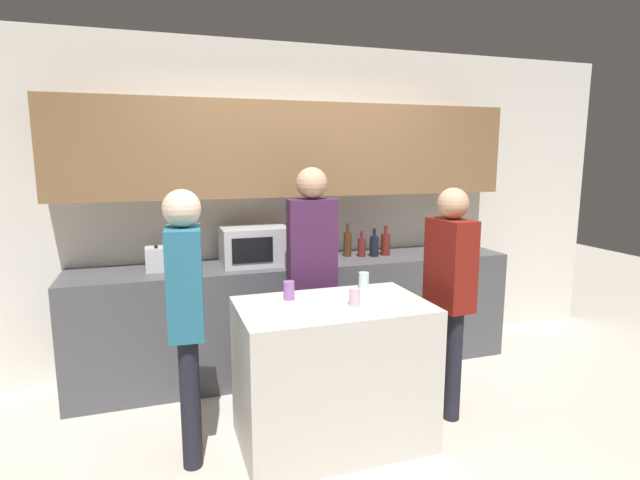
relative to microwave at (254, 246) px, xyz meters
name	(u,v)px	position (x,y,z in m)	size (l,w,h in m)	color
ground_plane	(366,460)	(0.38, -1.40, -1.07)	(14.00, 14.00, 0.00)	beige
back_wall	(291,184)	(0.38, 0.26, 0.46)	(6.40, 0.40, 2.70)	silver
back_counter	(301,315)	(0.38, -0.01, -0.61)	(3.60, 0.62, 0.92)	#4C4C51
kitchen_island	(333,373)	(0.26, -1.13, -0.62)	(1.15, 0.71, 0.90)	beige
microwave	(254,246)	(0.00, 0.00, 0.00)	(0.52, 0.39, 0.30)	#B7BABC
toaster	(164,258)	(-0.69, 0.00, -0.06)	(0.26, 0.16, 0.18)	silver
potted_plant	(453,229)	(1.83, 0.00, 0.05)	(0.14, 0.14, 0.39)	silver
bottle_0	(348,244)	(0.82, 0.06, -0.04)	(0.07, 0.07, 0.28)	#472814
bottle_1	(362,247)	(0.93, 0.01, -0.07)	(0.07, 0.07, 0.22)	maroon
bottle_2	(374,246)	(1.03, -0.02, -0.06)	(0.08, 0.08, 0.24)	black
bottle_3	(385,244)	(1.15, 0.00, -0.05)	(0.08, 0.08, 0.26)	maroon
cup_0	(364,281)	(0.57, -0.88, -0.12)	(0.07, 0.07, 0.11)	silver
cup_1	(355,297)	(0.37, -1.20, -0.12)	(0.07, 0.07, 0.10)	silver
cup_2	(289,290)	(0.03, -0.96, -0.12)	(0.07, 0.07, 0.12)	#9E63B3
person_left	(449,284)	(1.11, -1.06, -0.14)	(0.22, 0.35, 1.57)	black
person_center	(312,263)	(0.32, -0.51, -0.06)	(0.36, 0.22, 1.70)	black
person_right	(186,305)	(-0.59, -1.05, -0.13)	(0.22, 0.36, 1.60)	black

